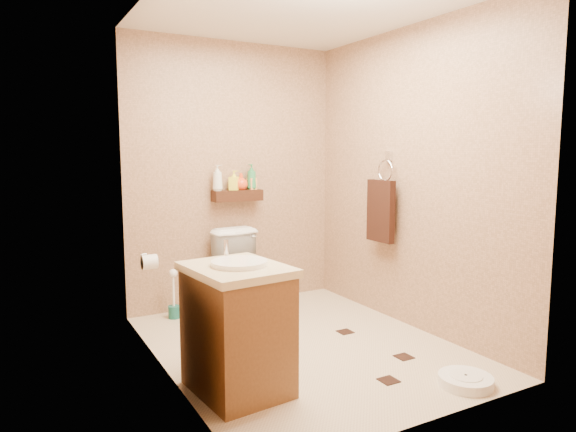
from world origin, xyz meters
TOP-DOWN VIEW (x-y plane):
  - ground at (0.00, 0.00)m, footprint 2.50×2.50m
  - wall_back at (0.00, 1.25)m, footprint 2.00×0.04m
  - wall_front at (0.00, -1.25)m, footprint 2.00×0.04m
  - wall_left at (-1.00, 0.00)m, footprint 0.04×2.50m
  - wall_right at (1.00, 0.00)m, footprint 0.04×2.50m
  - ceiling at (0.00, 0.00)m, footprint 2.00×2.50m
  - wall_shelf at (0.00, 1.17)m, footprint 0.46×0.14m
  - floor_accents at (0.04, -0.05)m, footprint 1.12×1.46m
  - toilet at (-0.03, 0.83)m, footprint 0.49×0.76m
  - vanity at (-0.70, -0.43)m, footprint 0.57×0.67m
  - bathroom_scale at (0.54, -1.05)m, footprint 0.36×0.36m
  - toilet_brush at (-0.64, 1.07)m, footprint 0.10×0.10m
  - towel_ring at (0.91, 0.25)m, footprint 0.12×0.30m
  - toilet_paper at (-0.94, 0.65)m, footprint 0.12×0.11m
  - bottle_a at (-0.19, 1.17)m, footprint 0.13×0.13m
  - bottle_b at (-0.03, 1.17)m, footprint 0.11×0.11m
  - bottle_c at (0.04, 1.17)m, footprint 0.17×0.17m
  - bottle_d at (0.14, 1.17)m, footprint 0.12×0.12m
  - bottle_e at (0.15, 1.17)m, footprint 0.09×0.09m

SIDE VIEW (x-z plane):
  - ground at x=0.00m, z-range 0.00..0.00m
  - floor_accents at x=0.04m, z-range 0.00..0.01m
  - bathroom_scale at x=0.54m, z-range 0.00..0.06m
  - toilet_brush at x=-0.64m, z-range -0.06..0.36m
  - toilet at x=-0.03m, z-range 0.00..0.73m
  - vanity at x=-0.70m, z-range -0.05..0.83m
  - toilet_paper at x=-0.94m, z-range 0.54..0.66m
  - towel_ring at x=0.91m, z-range 0.57..1.33m
  - wall_shelf at x=0.00m, z-range 0.97..1.07m
  - bottle_c at x=0.04m, z-range 1.07..1.22m
  - bottle_e at x=0.15m, z-range 1.07..1.23m
  - bottle_b at x=-0.03m, z-range 1.07..1.25m
  - bottle_a at x=-0.19m, z-range 1.07..1.30m
  - bottle_d at x=0.14m, z-range 1.07..1.30m
  - wall_back at x=0.00m, z-range 0.00..2.40m
  - wall_front at x=0.00m, z-range 0.00..2.40m
  - wall_left at x=-1.00m, z-range 0.00..2.40m
  - wall_right at x=1.00m, z-range 0.00..2.40m
  - ceiling at x=0.00m, z-range 2.39..2.41m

